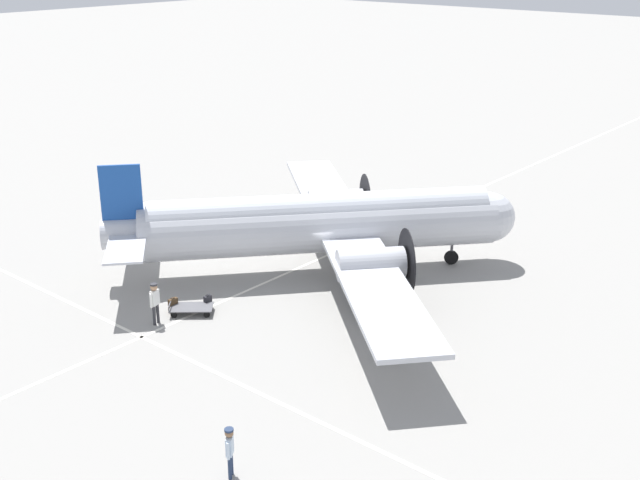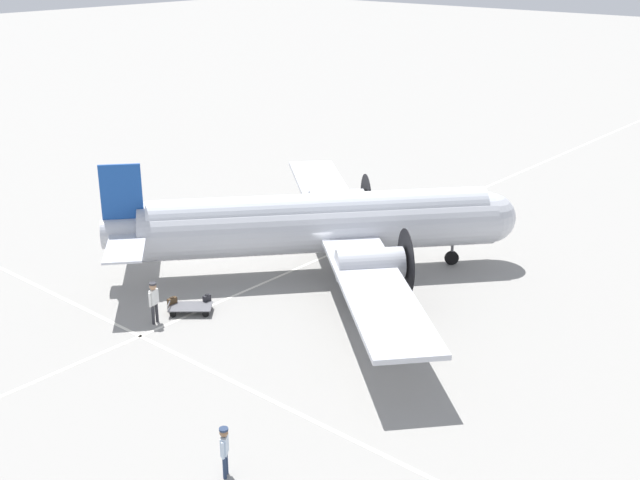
# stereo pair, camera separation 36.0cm
# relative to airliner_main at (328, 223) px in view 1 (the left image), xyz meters

# --- Properties ---
(ground_plane) EXTENTS (300.00, 300.00, 0.00)m
(ground_plane) POSITION_rel_airliner_main_xyz_m (-0.31, 0.27, -2.51)
(ground_plane) COLOR gray
(apron_line_eastwest) EXTENTS (120.00, 0.16, 0.01)m
(apron_line_eastwest) POSITION_rel_airliner_main_xyz_m (-0.31, 1.40, -2.51)
(apron_line_eastwest) COLOR silver
(apron_line_eastwest) RESTS_ON ground_plane
(apron_line_northsouth) EXTENTS (0.16, 120.00, 0.01)m
(apron_line_northsouth) POSITION_rel_airliner_main_xyz_m (-10.23, 0.27, -2.51)
(apron_line_northsouth) COLOR silver
(apron_line_northsouth) RESTS_ON ground_plane
(airliner_main) EXTENTS (20.37, 21.13, 5.76)m
(airliner_main) POSITION_rel_airliner_main_xyz_m (0.00, 0.00, 0.00)
(airliner_main) COLOR silver
(airliner_main) RESTS_ON ground_plane
(crew_foreground) EXTENTS (0.48, 0.39, 1.68)m
(crew_foreground) POSITION_rel_airliner_main_xyz_m (-14.17, -7.95, -1.46)
(crew_foreground) COLOR navy
(crew_foreground) RESTS_ON ground_plane
(passenger_boarding) EXTENTS (0.61, 0.38, 1.84)m
(passenger_boarding) POSITION_rel_airliner_main_xyz_m (-9.05, 1.89, -1.36)
(passenger_boarding) COLOR #2D2D33
(passenger_boarding) RESTS_ON ground_plane
(suitcase_near_door) EXTENTS (0.36, 0.17, 0.62)m
(suitcase_near_door) POSITION_rel_airliner_main_xyz_m (-6.59, 1.39, -2.22)
(suitcase_near_door) COLOR #232328
(suitcase_near_door) RESTS_ON ground_plane
(suitcase_upright_spare) EXTENTS (0.44, 0.17, 0.63)m
(suitcase_upright_spare) POSITION_rel_airliner_main_xyz_m (-7.78, 2.31, -2.22)
(suitcase_upright_spare) COLOR #47331E
(suitcase_upright_spare) RESTS_ON ground_plane
(baggage_cart) EXTENTS (1.98, 2.06, 0.56)m
(baggage_cart) POSITION_rel_airliner_main_xyz_m (-7.46, 1.52, -2.24)
(baggage_cart) COLOR #56565B
(baggage_cart) RESTS_ON ground_plane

